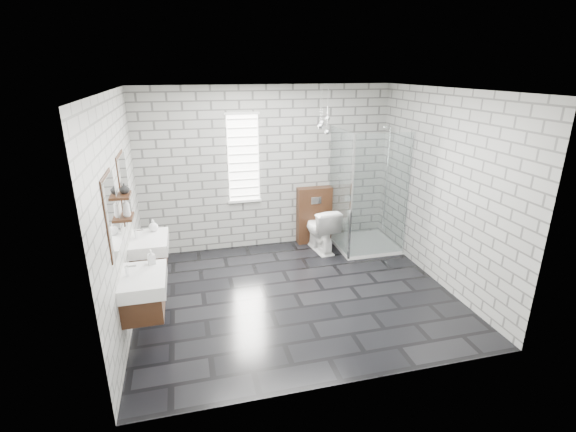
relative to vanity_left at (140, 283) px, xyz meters
name	(u,v)px	position (x,y,z in m)	size (l,w,h in m)	color
floor	(295,294)	(1.91, 0.63, -0.77)	(4.20, 3.60, 0.02)	black
ceiling	(296,89)	(1.91, 0.63, 1.95)	(4.20, 3.60, 0.02)	white
wall_back	(267,169)	(1.91, 2.44, 0.59)	(4.20, 0.02, 2.70)	#9FA09A
wall_front	(350,261)	(1.91, -1.18, 0.59)	(4.20, 0.02, 2.70)	#9FA09A
wall_left	(120,214)	(-0.20, 0.63, 0.59)	(0.02, 3.60, 2.70)	#9FA09A
wall_right	(442,189)	(4.02, 0.63, 0.59)	(0.02, 3.60, 2.70)	#9FA09A
vanity_left	(140,283)	(0.00, 0.00, 0.00)	(0.47, 0.70, 1.57)	#402413
vanity_right	(146,244)	(0.00, 1.07, 0.00)	(0.47, 0.70, 1.57)	#402413
shelf_lower	(127,217)	(-0.12, 0.58, 0.56)	(0.14, 0.30, 0.03)	#402413
shelf_upper	(124,195)	(-0.12, 0.58, 0.82)	(0.14, 0.30, 0.03)	#402413
window	(243,159)	(1.51, 2.41, 0.79)	(0.56, 0.05, 1.48)	white
cistern_panel	(314,215)	(2.71, 2.33, -0.26)	(0.60, 0.20, 1.00)	#402413
flush_plate	(316,201)	(2.71, 2.22, 0.04)	(0.18, 0.01, 0.12)	silver
shower_enclosure	(363,221)	(3.41, 1.81, -0.25)	(1.00, 1.00, 2.03)	white
pendant_cluster	(323,125)	(2.72, 2.00, 1.35)	(0.24, 0.24, 0.75)	silver
toilet	(321,229)	(2.71, 1.95, -0.38)	(0.43, 0.75, 0.76)	white
soap_bottle_a	(151,257)	(0.12, 0.25, 0.18)	(0.08, 0.08, 0.17)	#B2B2B2
soap_bottle_b	(153,225)	(0.09, 1.29, 0.18)	(0.13, 0.13, 0.16)	#B2B2B2
soap_bottle_c	(126,207)	(-0.11, 0.56, 0.69)	(0.09, 0.09, 0.22)	#B2B2B2
vase	(124,188)	(-0.11, 0.61, 0.90)	(0.11, 0.11, 0.12)	#B2B2B2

